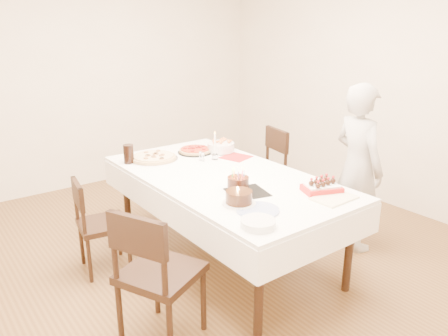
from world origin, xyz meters
TOP-DOWN VIEW (x-y plane):
  - floor at (0.00, 0.00)m, footprint 5.00×5.00m
  - wall_back at (0.00, 2.50)m, footprint 4.50×0.04m
  - wall_right at (2.25, 0.00)m, footprint 0.04×5.00m
  - dining_table at (0.06, -0.01)m, footprint 1.70×2.38m
  - chair_right_savory at (0.91, 0.50)m, footprint 0.54×0.54m
  - chair_left_savory at (-0.81, 0.44)m, footprint 0.46×0.46m
  - chair_left_dessert at (-0.85, -0.58)m, footprint 0.63×0.63m
  - person at (1.13, -0.50)m, footprint 0.44×0.59m
  - pizza_white at (-0.19, 0.71)m, footprint 0.56×0.56m
  - pizza_pepperoni at (0.23, 0.68)m, footprint 0.35×0.35m
  - red_placemat at (0.45, 0.33)m, footprint 0.30×0.30m
  - pasta_bowl at (0.45, 0.55)m, footprint 0.34×0.34m
  - taper_candle at (0.26, 0.39)m, footprint 0.06×0.06m
  - shaker_pair at (0.14, 0.41)m, footprint 0.08×0.08m
  - cola_glass at (-0.41, 0.76)m, footprint 0.11×0.11m
  - layer_cake at (-0.22, -0.55)m, footprint 0.26×0.26m
  - cake_board at (-0.04, -0.41)m, footprint 0.33×0.33m
  - birthday_cake at (-0.06, -0.34)m, footprint 0.16×0.16m
  - strawberry_box at (0.40, -0.73)m, footprint 0.32×0.27m
  - box_lid at (0.37, -0.87)m, footprint 0.31×0.21m
  - plate_stack at (-0.34, -0.88)m, footprint 0.27×0.27m
  - china_plate at (-0.19, -0.71)m, footprint 0.34×0.34m

SIDE VIEW (x-z plane):
  - floor at x=0.00m, z-range 0.00..0.00m
  - dining_table at x=0.06m, z-range 0.00..0.75m
  - chair_left_savory at x=-0.81m, z-range 0.00..0.78m
  - chair_right_savory at x=0.91m, z-range 0.00..0.91m
  - chair_left_dessert at x=-0.85m, z-range 0.00..0.93m
  - person at x=1.13m, z-range 0.00..1.46m
  - red_placemat at x=0.45m, z-range 0.75..0.75m
  - cake_board at x=-0.04m, z-range 0.74..0.76m
  - box_lid at x=0.37m, z-range 0.74..0.76m
  - china_plate at x=-0.19m, z-range 0.75..0.76m
  - pizza_white at x=-0.19m, z-range 0.75..0.79m
  - pizza_pepperoni at x=0.23m, z-range 0.75..0.79m
  - plate_stack at x=-0.34m, z-range 0.75..0.80m
  - strawberry_box at x=0.40m, z-range 0.75..0.82m
  - shaker_pair at x=0.14m, z-range 0.75..0.83m
  - layer_cake at x=-0.22m, z-range 0.75..0.84m
  - pasta_bowl at x=0.45m, z-range 0.76..0.84m
  - cola_glass at x=-0.41m, z-range 0.75..0.92m
  - birthday_cake at x=-0.06m, z-range 0.76..0.92m
  - taper_candle at x=0.26m, z-range 0.75..1.01m
  - wall_back at x=0.00m, z-range 0.00..2.70m
  - wall_right at x=2.25m, z-range 0.00..2.70m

